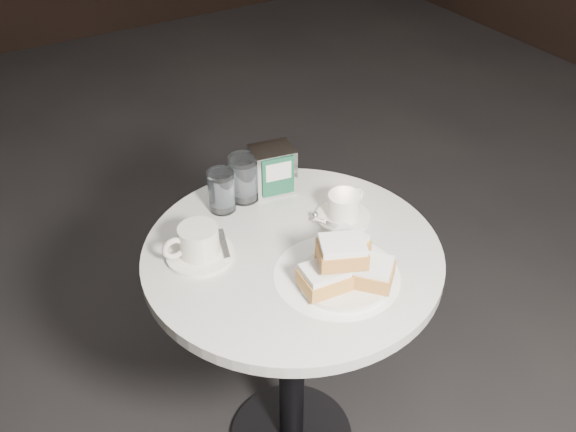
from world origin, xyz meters
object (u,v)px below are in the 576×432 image
at_px(water_glass_left, 222,191).
at_px(water_glass_right, 243,179).
at_px(coffee_cup_right, 344,208).
at_px(coffee_cup_left, 198,244).
at_px(cafe_table, 292,310).
at_px(napkin_dispenser, 273,170).
at_px(beignet_plate, 345,267).

distance_m(water_glass_left, water_glass_right, 0.07).
height_order(coffee_cup_right, water_glass_left, water_glass_left).
bearing_deg(coffee_cup_left, coffee_cup_right, -5.43).
bearing_deg(cafe_table, napkin_dispenser, 70.55).
distance_m(beignet_plate, water_glass_left, 0.40).
bearing_deg(water_glass_left, coffee_cup_right, -38.56).
bearing_deg(napkin_dispenser, beignet_plate, -86.62).
xyz_separation_m(cafe_table, coffee_cup_right, (0.17, 0.04, 0.23)).
relative_size(coffee_cup_right, water_glass_right, 1.38).
bearing_deg(water_glass_right, water_glass_left, -168.95).
bearing_deg(coffee_cup_left, cafe_table, -22.26).
relative_size(coffee_cup_left, coffee_cup_right, 1.01).
xyz_separation_m(beignet_plate, water_glass_left, (-0.10, 0.38, 0.01)).
xyz_separation_m(coffee_cup_left, napkin_dispenser, (0.28, 0.15, 0.03)).
relative_size(water_glass_left, water_glass_right, 0.90).
height_order(coffee_cup_right, water_glass_right, water_glass_right).
distance_m(water_glass_left, napkin_dispenser, 0.15).
distance_m(cafe_table, coffee_cup_right, 0.29).
bearing_deg(coffee_cup_right, water_glass_right, 113.71).
distance_m(cafe_table, beignet_plate, 0.29).
relative_size(coffee_cup_right, water_glass_left, 1.54).
distance_m(cafe_table, napkin_dispenser, 0.36).
distance_m(beignet_plate, water_glass_right, 0.40).
bearing_deg(cafe_table, water_glass_left, 106.29).
bearing_deg(water_glass_left, coffee_cup_left, -132.63).
bearing_deg(napkin_dispenser, cafe_table, -99.13).
relative_size(beignet_plate, water_glass_right, 2.14).
distance_m(cafe_table, water_glass_left, 0.35).
distance_m(coffee_cup_right, water_glass_right, 0.27).
relative_size(coffee_cup_left, water_glass_right, 1.39).
height_order(water_glass_left, water_glass_right, water_glass_right).
bearing_deg(napkin_dispenser, water_glass_right, -173.30).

